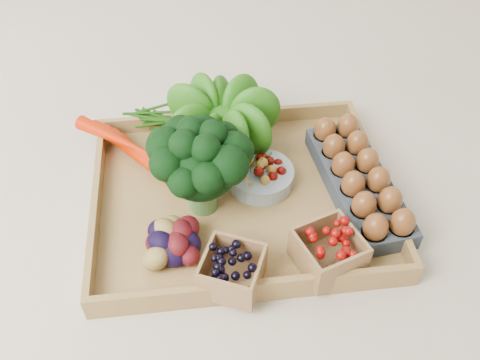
{
  "coord_description": "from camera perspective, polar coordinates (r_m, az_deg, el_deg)",
  "views": [
    {
      "loc": [
        -0.08,
        -0.69,
        0.77
      ],
      "look_at": [
        0.0,
        0.0,
        0.06
      ],
      "focal_mm": 40.0,
      "sensor_mm": 36.0,
      "label": 1
    }
  ],
  "objects": [
    {
      "name": "cherry_bowl",
      "position": [
        1.04,
        2.25,
        0.37
      ],
      "size": [
        0.13,
        0.13,
        0.03
      ],
      "primitive_type": "cylinder",
      "color": "#8C9EA5",
      "rests_on": "tray"
    },
    {
      "name": "punnet_raspberry",
      "position": [
        0.91,
        9.39,
        -7.51
      ],
      "size": [
        0.13,
        0.13,
        0.07
      ],
      "primitive_type": "cube",
      "rotation": [
        0.0,
        0.0,
        0.34
      ],
      "color": "#7A0705",
      "rests_on": "tray"
    },
    {
      "name": "broccoli",
      "position": [
        0.96,
        -4.14,
        -0.0
      ],
      "size": [
        0.18,
        0.18,
        0.14
      ],
      "primitive_type": null,
      "color": "black",
      "rests_on": "tray"
    },
    {
      "name": "egg_carton",
      "position": [
        1.05,
        12.45,
        -0.44
      ],
      "size": [
        0.14,
        0.32,
        0.04
      ],
      "primitive_type": "cube",
      "rotation": [
        0.0,
        0.0,
        0.1
      ],
      "color": "#353B43",
      "rests_on": "tray"
    },
    {
      "name": "potatoes",
      "position": [
        0.92,
        -7.37,
        -5.98
      ],
      "size": [
        0.13,
        0.13,
        0.07
      ],
      "primitive_type": null,
      "color": "#410A0E",
      "rests_on": "tray"
    },
    {
      "name": "punnet_blackberry",
      "position": [
        0.88,
        -0.84,
        -9.63
      ],
      "size": [
        0.12,
        0.12,
        0.06
      ],
      "primitive_type": "cube",
      "rotation": [
        0.0,
        0.0,
        -0.42
      ],
      "color": "black",
      "rests_on": "tray"
    },
    {
      "name": "tray",
      "position": [
        1.03,
        0.0,
        -2.04
      ],
      "size": [
        0.55,
        0.45,
        0.01
      ],
      "primitive_type": "cube",
      "color": "olive",
      "rests_on": "ground"
    },
    {
      "name": "ground",
      "position": [
        1.04,
        0.0,
        -2.32
      ],
      "size": [
        4.0,
        4.0,
        0.0
      ],
      "primitive_type": "plane",
      "color": "beige",
      "rests_on": "ground"
    },
    {
      "name": "lettuce",
      "position": [
        1.08,
        -2.21,
        6.93
      ],
      "size": [
        0.16,
        0.16,
        0.16
      ],
      "primitive_type": "sphere",
      "color": "#0E520C",
      "rests_on": "tray"
    },
    {
      "name": "carrots",
      "position": [
        1.1,
        -11.21,
        2.99
      ],
      "size": [
        0.21,
        0.15,
        0.05
      ],
      "primitive_type": null,
      "color": "#C21E00",
      "rests_on": "tray"
    }
  ]
}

